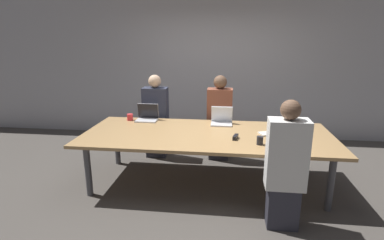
# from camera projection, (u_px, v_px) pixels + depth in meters

# --- Properties ---
(ground_plane) EXTENTS (24.00, 24.00, 0.00)m
(ground_plane) POSITION_uv_depth(u_px,v_px,m) (206.00, 183.00, 4.17)
(ground_plane) COLOR #4C4742
(curtain_wall) EXTENTS (12.00, 0.06, 2.80)m
(curtain_wall) POSITION_uv_depth(u_px,v_px,m) (216.00, 67.00, 5.89)
(curtain_wall) COLOR #ADADB2
(curtain_wall) RESTS_ON ground_plane
(conference_table) EXTENTS (3.28, 1.37, 0.72)m
(conference_table) POSITION_uv_depth(u_px,v_px,m) (207.00, 137.00, 3.99)
(conference_table) COLOR tan
(conference_table) RESTS_ON ground_plane
(laptop_near_right) EXTENTS (0.33, 0.24, 0.24)m
(laptop_near_right) POSITION_uv_depth(u_px,v_px,m) (285.00, 142.00, 3.43)
(laptop_near_right) COLOR silver
(laptop_near_right) RESTS_ON conference_table
(person_near_right) EXTENTS (0.40, 0.24, 1.37)m
(person_near_right) POSITION_uv_depth(u_px,v_px,m) (286.00, 168.00, 3.06)
(person_near_right) COLOR #2D2D38
(person_near_right) RESTS_ON ground_plane
(cup_near_right) EXTENTS (0.08, 0.08, 0.10)m
(cup_near_right) POSITION_uv_depth(u_px,v_px,m) (260.00, 140.00, 3.54)
(cup_near_right) COLOR #232328
(cup_near_right) RESTS_ON conference_table
(laptop_far_center) EXTENTS (0.31, 0.26, 0.26)m
(laptop_far_center) POSITION_uv_depth(u_px,v_px,m) (222.00, 119.00, 4.40)
(laptop_far_center) COLOR silver
(laptop_far_center) RESTS_ON conference_table
(person_far_center) EXTENTS (0.40, 0.24, 1.39)m
(person_far_center) POSITION_uv_depth(u_px,v_px,m) (219.00, 119.00, 4.87)
(person_far_center) COLOR #2D2D38
(person_far_center) RESTS_ON ground_plane
(laptop_far_left) EXTENTS (0.32, 0.25, 0.25)m
(laptop_far_left) POSITION_uv_depth(u_px,v_px,m) (147.00, 116.00, 4.60)
(laptop_far_left) COLOR silver
(laptop_far_left) RESTS_ON conference_table
(person_far_left) EXTENTS (0.40, 0.24, 1.38)m
(person_far_left) POSITION_uv_depth(u_px,v_px,m) (156.00, 118.00, 4.97)
(person_far_left) COLOR #2D2D38
(person_far_left) RESTS_ON ground_plane
(cup_far_left) EXTENTS (0.09, 0.09, 0.10)m
(cup_far_left) POSITION_uv_depth(u_px,v_px,m) (130.00, 117.00, 4.61)
(cup_far_left) COLOR red
(cup_far_left) RESTS_ON conference_table
(stapler) EXTENTS (0.08, 0.16, 0.05)m
(stapler) POSITION_uv_depth(u_px,v_px,m) (235.00, 137.00, 3.75)
(stapler) COLOR black
(stapler) RESTS_ON conference_table
(notebook) EXTENTS (0.23, 0.22, 0.02)m
(notebook) POSITION_uv_depth(u_px,v_px,m) (267.00, 134.00, 3.93)
(notebook) COLOR silver
(notebook) RESTS_ON conference_table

